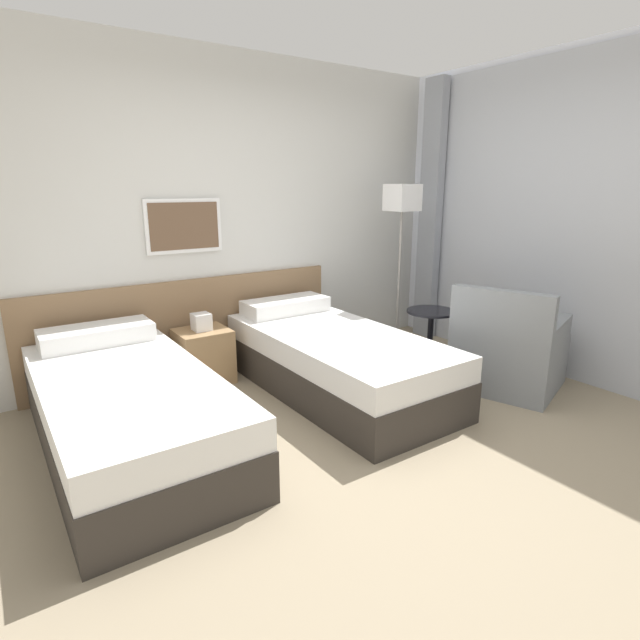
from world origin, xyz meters
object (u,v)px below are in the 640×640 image
at_px(bed_near_window, 335,360).
at_px(floor_lamp, 402,210).
at_px(armchair, 508,354).
at_px(side_table, 430,330).
at_px(bed_near_door, 128,410).
at_px(nightstand, 203,355).

xyz_separation_m(bed_near_window, floor_lamp, (1.13, 0.49, 1.13)).
bearing_deg(armchair, floor_lamp, -15.80).
xyz_separation_m(bed_near_window, side_table, (0.92, -0.15, 0.14)).
height_order(bed_near_door, armchair, armchair).
bearing_deg(floor_lamp, bed_near_door, -169.85).
bearing_deg(bed_near_door, floor_lamp, 10.15).
xyz_separation_m(bed_near_window, nightstand, (-0.80, 0.77, -0.02)).
relative_size(bed_near_door, nightstand, 3.44).
distance_m(bed_near_window, side_table, 0.94).
bearing_deg(bed_near_window, side_table, -9.56).
bearing_deg(nightstand, bed_near_door, -136.13).
height_order(nightstand, floor_lamp, floor_lamp).
relative_size(bed_near_door, bed_near_window, 1.00).
xyz_separation_m(nightstand, floor_lamp, (1.93, -0.28, 1.15)).
bearing_deg(floor_lamp, bed_near_window, -156.59).
height_order(bed_near_door, side_table, bed_near_door).
xyz_separation_m(floor_lamp, side_table, (-0.22, -0.64, -0.99)).
height_order(bed_near_door, bed_near_window, same).
height_order(nightstand, armchair, armchair).
bearing_deg(nightstand, side_table, -28.31).
bearing_deg(armchair, side_table, 6.72).
relative_size(bed_near_window, side_table, 3.60).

